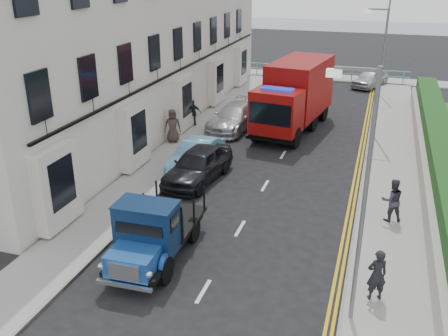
% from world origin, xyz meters
% --- Properties ---
extents(ground, '(120.00, 120.00, 0.00)m').
position_xyz_m(ground, '(0.00, 0.00, 0.00)').
color(ground, black).
rests_on(ground, ground).
extents(pavement_west, '(2.40, 38.00, 0.12)m').
position_xyz_m(pavement_west, '(-5.20, 9.00, 0.06)').
color(pavement_west, gray).
rests_on(pavement_west, ground).
extents(pavement_east, '(2.60, 38.00, 0.12)m').
position_xyz_m(pavement_east, '(5.30, 9.00, 0.06)').
color(pavement_east, gray).
rests_on(pavement_east, ground).
extents(promenade, '(30.00, 2.50, 0.12)m').
position_xyz_m(promenade, '(0.00, 29.00, 0.06)').
color(promenade, gray).
rests_on(promenade, ground).
extents(sea_plane, '(120.00, 120.00, 0.00)m').
position_xyz_m(sea_plane, '(0.00, 60.00, 0.00)').
color(sea_plane, slate).
rests_on(sea_plane, ground).
extents(garden_east, '(1.45, 28.00, 1.75)m').
position_xyz_m(garden_east, '(7.21, 9.00, 0.90)').
color(garden_east, '#B2AD9E').
rests_on(garden_east, ground).
extents(seafront_railing, '(13.00, 0.08, 1.11)m').
position_xyz_m(seafront_railing, '(0.00, 28.20, 0.58)').
color(seafront_railing, '#59B2A5').
rests_on(seafront_railing, ground).
extents(lamp_near, '(1.23, 0.18, 7.00)m').
position_xyz_m(lamp_near, '(4.18, -2.00, 4.00)').
color(lamp_near, slate).
rests_on(lamp_near, ground).
extents(lamp_mid, '(1.23, 0.18, 7.00)m').
position_xyz_m(lamp_mid, '(4.18, 14.00, 4.00)').
color(lamp_mid, slate).
rests_on(lamp_mid, ground).
extents(lamp_far, '(1.23, 0.18, 7.00)m').
position_xyz_m(lamp_far, '(4.18, 24.00, 4.00)').
color(lamp_far, slate).
rests_on(lamp_far, ground).
extents(bedford_lorry, '(2.02, 4.82, 2.25)m').
position_xyz_m(bedford_lorry, '(-2.10, -1.16, 1.04)').
color(bedford_lorry, black).
rests_on(bedford_lorry, ground).
extents(red_lorry, '(3.59, 7.77, 3.92)m').
position_xyz_m(red_lorry, '(-0.28, 14.32, 2.09)').
color(red_lorry, black).
rests_on(red_lorry, ground).
extents(parked_car_front, '(2.33, 4.66, 1.53)m').
position_xyz_m(parked_car_front, '(-3.00, 5.65, 0.76)').
color(parked_car_front, black).
rests_on(parked_car_front, ground).
extents(parked_car_mid, '(1.73, 4.16, 1.34)m').
position_xyz_m(parked_car_mid, '(-3.60, 7.00, 0.67)').
color(parked_car_mid, '#60A4CF').
rests_on(parked_car_mid, ground).
extents(parked_car_rear, '(2.62, 5.19, 1.45)m').
position_xyz_m(parked_car_rear, '(-3.60, 13.36, 0.72)').
color(parked_car_rear, '#B5B6BA').
rests_on(parked_car_rear, ground).
extents(seafront_car_left, '(3.73, 6.34, 1.65)m').
position_xyz_m(seafront_car_left, '(-1.65, 27.00, 0.83)').
color(seafront_car_left, black).
rests_on(seafront_car_left, ground).
extents(seafront_car_right, '(3.03, 4.34, 1.37)m').
position_xyz_m(seafront_car_right, '(3.50, 26.80, 0.69)').
color(seafront_car_right, '#B5B5BA').
rests_on(seafront_car_right, ground).
extents(pedestrian_east_near, '(0.69, 0.58, 1.60)m').
position_xyz_m(pedestrian_east_near, '(4.87, -0.95, 0.92)').
color(pedestrian_east_near, black).
rests_on(pedestrian_east_near, pavement_east).
extents(pedestrian_east_far, '(0.97, 0.86, 1.68)m').
position_xyz_m(pedestrian_east_far, '(5.25, 4.13, 0.96)').
color(pedestrian_east_far, '#38333F').
rests_on(pedestrian_east_far, pavement_east).
extents(pedestrian_west_near, '(0.99, 0.65, 1.56)m').
position_xyz_m(pedestrian_west_near, '(-6.00, 12.88, 0.90)').
color(pedestrian_west_near, black).
rests_on(pedestrian_west_near, pavement_west).
extents(pedestrian_west_far, '(1.03, 0.87, 1.81)m').
position_xyz_m(pedestrian_west_far, '(-6.00, 9.81, 1.02)').
color(pedestrian_west_far, '#3E312D').
rests_on(pedestrian_west_far, pavement_west).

